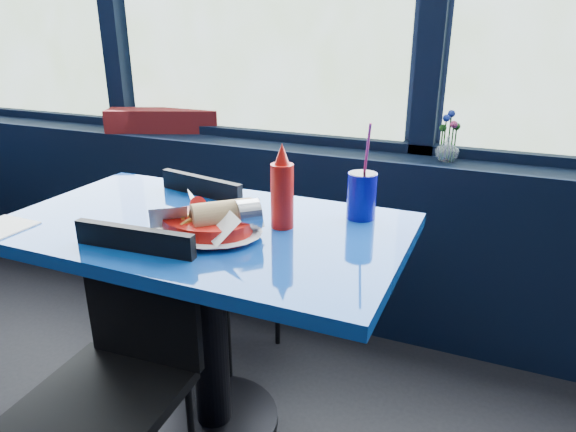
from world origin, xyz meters
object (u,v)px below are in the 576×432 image
object	(u,v)px
chair_near_front	(119,361)
flower_vase	(448,146)
planter_box	(163,120)
soda_cup	(362,195)
food_basket	(209,223)
chair_near_back	(216,256)
ketchup_bottle	(282,191)
near_table	(206,278)

from	to	relation	value
chair_near_front	flower_vase	bearing A→B (deg)	57.37
planter_box	soda_cup	world-z (taller)	soda_cup
planter_box	food_basket	size ratio (longest dim) A/B	1.64
food_basket	soda_cup	xyz separation A→B (m)	(0.35, 0.30, 0.04)
chair_near_front	soda_cup	size ratio (longest dim) A/B	2.73
chair_near_back	soda_cup	world-z (taller)	soda_cup
flower_vase	ketchup_bottle	size ratio (longest dim) A/B	0.79
near_table	chair_near_back	xyz separation A→B (m)	(-0.17, 0.33, -0.10)
near_table	planter_box	size ratio (longest dim) A/B	2.16
chair_near_back	ketchup_bottle	xyz separation A→B (m)	(0.40, -0.26, 0.39)
near_table	flower_vase	bearing A→B (deg)	55.08
chair_near_back	food_basket	size ratio (longest dim) A/B	2.41
near_table	planter_box	world-z (taller)	planter_box
near_table	food_basket	world-z (taller)	food_basket
chair_near_front	ketchup_bottle	world-z (taller)	ketchup_bottle
chair_near_back	near_table	bearing A→B (deg)	128.43
chair_near_front	planter_box	size ratio (longest dim) A/B	1.47
flower_vase	soda_cup	distance (m)	0.64
chair_near_back	soda_cup	xyz separation A→B (m)	(0.59, -0.10, 0.35)
food_basket	soda_cup	distance (m)	0.47
chair_near_back	planter_box	xyz separation A→B (m)	(-0.62, 0.57, 0.39)
near_table	ketchup_bottle	world-z (taller)	ketchup_bottle
planter_box	ketchup_bottle	distance (m)	1.31
chair_near_front	food_basket	distance (m)	0.44
near_table	planter_box	xyz separation A→B (m)	(-0.79, 0.90, 0.29)
chair_near_back	ketchup_bottle	world-z (taller)	ketchup_bottle
chair_near_front	chair_near_back	distance (m)	0.68
food_basket	soda_cup	bearing A→B (deg)	22.20
chair_near_front	soda_cup	world-z (taller)	soda_cup
planter_box	ketchup_bottle	bearing A→B (deg)	-61.72
chair_near_front	chair_near_back	world-z (taller)	chair_near_back
soda_cup	chair_near_back	bearing A→B (deg)	170.58
chair_near_back	flower_vase	bearing A→B (deg)	-134.13
ketchup_bottle	soda_cup	bearing A→B (deg)	40.45
planter_box	soda_cup	bearing A→B (deg)	-51.42
chair_near_back	food_basket	distance (m)	0.56
chair_near_back	soda_cup	size ratio (longest dim) A/B	2.73
ketchup_bottle	planter_box	bearing A→B (deg)	140.72
flower_vase	soda_cup	bearing A→B (deg)	-105.54
chair_near_front	flower_vase	xyz separation A→B (m)	(0.66, 1.19, 0.39)
near_table	soda_cup	size ratio (longest dim) A/B	4.02
flower_vase	food_basket	world-z (taller)	flower_vase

